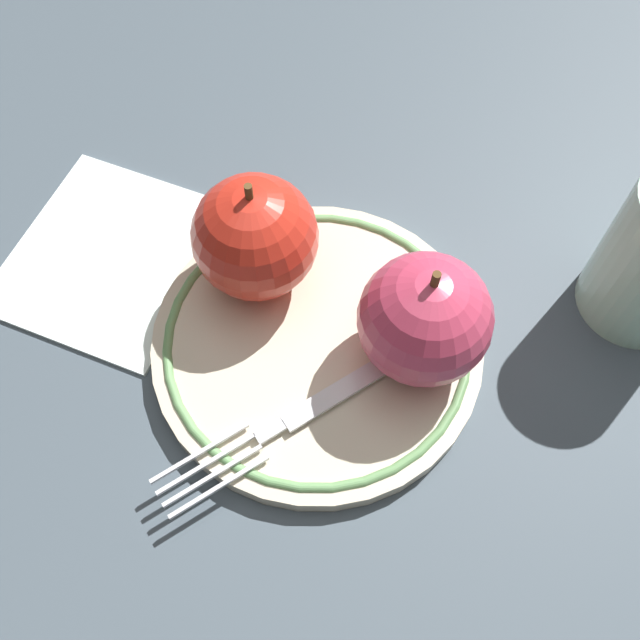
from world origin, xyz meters
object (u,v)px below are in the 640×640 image
at_px(apple_red_whole, 255,237).
at_px(plate, 320,340).
at_px(fork, 305,412).
at_px(napkin_folded, 111,255).
at_px(apple_second_whole, 425,319).

bearing_deg(apple_red_whole, plate, 169.98).
bearing_deg(fork, napkin_folded, -74.24).
distance_m(apple_second_whole, fork, 0.09).
height_order(plate, apple_red_whole, apple_red_whole).
relative_size(apple_red_whole, apple_second_whole, 1.00).
xyz_separation_m(plate, apple_second_whole, (-0.05, -0.03, 0.05)).
bearing_deg(fork, apple_second_whole, 178.81).
bearing_deg(apple_second_whole, napkin_folded, 18.76).
bearing_deg(napkin_folded, plate, -165.57).
xyz_separation_m(apple_second_whole, fork, (0.03, 0.08, -0.04)).
xyz_separation_m(apple_red_whole, fork, (-0.09, 0.06, -0.04)).
relative_size(fork, napkin_folded, 1.26).
distance_m(plate, fork, 0.05).
xyz_separation_m(plate, napkin_folded, (0.16, 0.04, -0.01)).
bearing_deg(plate, napkin_folded, 14.43).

